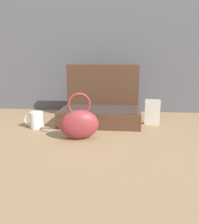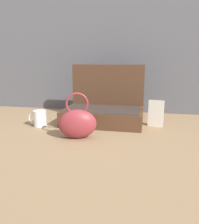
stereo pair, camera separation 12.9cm
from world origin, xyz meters
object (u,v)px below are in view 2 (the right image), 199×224
at_px(coffee_mug, 40,118).
at_px(info_card_left, 156,114).
at_px(open_suitcase, 104,110).
at_px(teal_pouch_handbag, 77,123).

height_order(coffee_mug, info_card_left, info_card_left).
xyz_separation_m(open_suitcase, teal_pouch_handbag, (-0.07, -0.35, 0.00)).
bearing_deg(coffee_mug, open_suitcase, 25.96).
bearing_deg(info_card_left, coffee_mug, -156.94).
distance_m(open_suitcase, info_card_left, 0.33).
xyz_separation_m(teal_pouch_handbag, info_card_left, (0.40, 0.31, -0.00)).
bearing_deg(teal_pouch_handbag, coffee_mug, 150.20).
distance_m(coffee_mug, info_card_left, 0.72).
bearing_deg(coffee_mug, info_card_left, 11.31).
bearing_deg(coffee_mug, teal_pouch_handbag, -29.80).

